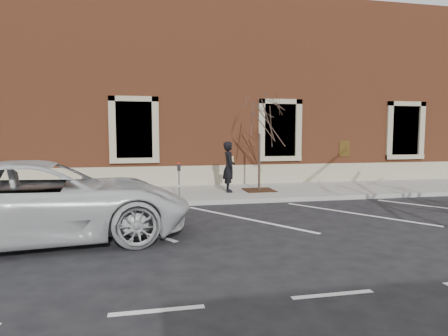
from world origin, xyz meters
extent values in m
plane|color=#28282B|center=(0.00, 0.00, 0.00)|extent=(120.00, 120.00, 0.00)
cube|color=#A6A49C|center=(0.00, 1.75, 0.07)|extent=(40.00, 3.50, 0.15)
cube|color=#9E9E99|center=(0.00, -0.05, 0.07)|extent=(40.00, 0.12, 0.15)
cube|color=brown|center=(0.00, 7.75, 4.00)|extent=(40.00, 8.50, 8.00)
cube|color=tan|center=(0.00, 3.53, 0.55)|extent=(40.00, 0.06, 0.80)
cube|color=black|center=(-3.00, 3.65, 2.40)|extent=(1.40, 0.30, 2.20)
cube|color=tan|center=(-3.00, 3.48, 1.20)|extent=(1.90, 0.20, 0.20)
cube|color=black|center=(3.00, 3.65, 2.40)|extent=(1.40, 0.30, 2.20)
cube|color=tan|center=(3.00, 3.48, 1.20)|extent=(1.90, 0.20, 0.20)
cube|color=black|center=(9.00, 3.65, 2.40)|extent=(1.40, 0.30, 2.20)
cube|color=tan|center=(9.00, 3.48, 1.20)|extent=(1.90, 0.20, 0.20)
imported|color=black|center=(0.36, 1.49, 1.06)|extent=(0.48, 0.69, 1.82)
cylinder|color=#595B60|center=(-1.51, 0.52, 0.59)|extent=(0.04, 0.04, 0.89)
cube|color=black|center=(-1.51, 0.52, 1.15)|extent=(0.11, 0.08, 0.23)
cube|color=#B11D0B|center=(-1.51, 0.52, 1.29)|extent=(0.10, 0.08, 0.05)
cube|color=white|center=(-1.51, 0.48, 0.55)|extent=(0.04, 0.00, 0.06)
cube|color=#371D11|center=(1.53, 1.59, 0.16)|extent=(1.09, 1.09, 0.03)
cylinder|color=#443229|center=(1.53, 1.59, 1.20)|extent=(0.08, 0.08, 2.10)
imported|color=silver|center=(-4.62, -3.30, 0.84)|extent=(6.39, 3.60, 1.69)
camera|label=1|loc=(-2.47, -11.61, 2.22)|focal=30.00mm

